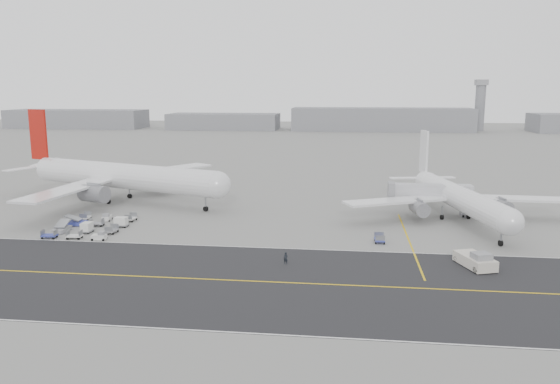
# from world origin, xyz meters

# --- Properties ---
(ground) EXTENTS (700.00, 700.00, 0.00)m
(ground) POSITION_xyz_m (0.00, 0.00, 0.00)
(ground) COLOR gray
(ground) RESTS_ON ground
(taxiway) EXTENTS (220.00, 59.00, 0.03)m
(taxiway) POSITION_xyz_m (5.02, -17.98, 0.01)
(taxiway) COLOR #252527
(taxiway) RESTS_ON ground
(horizon_buildings) EXTENTS (520.00, 28.00, 28.00)m
(horizon_buildings) POSITION_xyz_m (30.00, 260.00, 0.00)
(horizon_buildings) COLOR gray
(horizon_buildings) RESTS_ON ground
(control_tower) EXTENTS (7.00, 7.00, 31.25)m
(control_tower) POSITION_xyz_m (100.00, 265.00, 16.25)
(control_tower) COLOR gray
(control_tower) RESTS_ON ground
(airliner_a) EXTENTS (57.29, 56.27, 20.63)m
(airliner_a) POSITION_xyz_m (-32.70, 31.14, 5.94)
(airliner_a) COLOR white
(airliner_a) RESTS_ON ground
(airliner_b) EXTENTS (45.37, 46.32, 16.16)m
(airliner_b) POSITION_xyz_m (40.88, 21.91, 4.67)
(airliner_b) COLOR white
(airliner_b) RESTS_ON ground
(pushback_tug) EXTENTS (5.36, 9.07, 2.58)m
(pushback_tug) POSITION_xyz_m (38.03, -8.29, 1.06)
(pushback_tug) COLOR beige
(pushback_tug) RESTS_ON ground
(jet_bridge) EXTENTS (17.62, 3.50, 6.67)m
(jet_bridge) POSITION_xyz_m (36.41, 24.97, 4.65)
(jet_bridge) COLOR gray
(jet_bridge) RESTS_ON ground
(gse_cluster) EXTENTS (17.46, 21.32, 1.96)m
(gse_cluster) POSITION_xyz_m (-27.25, 5.90, 0.00)
(gse_cluster) COLOR #929397
(gse_cluster) RESTS_ON ground
(stray_dolly) EXTENTS (1.69, 2.66, 1.61)m
(stray_dolly) POSITION_xyz_m (24.92, 3.24, 0.00)
(stray_dolly) COLOR silver
(stray_dolly) RESTS_ON ground
(ground_crew_a) EXTENTS (0.75, 0.59, 1.81)m
(ground_crew_a) POSITION_xyz_m (10.46, -10.13, 0.91)
(ground_crew_a) COLOR black
(ground_crew_a) RESTS_ON ground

